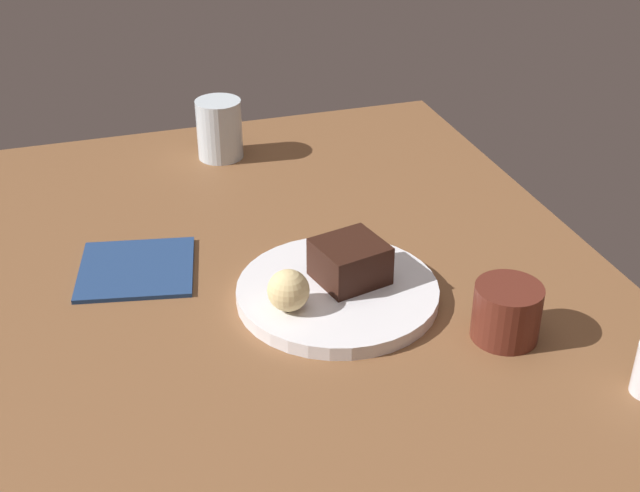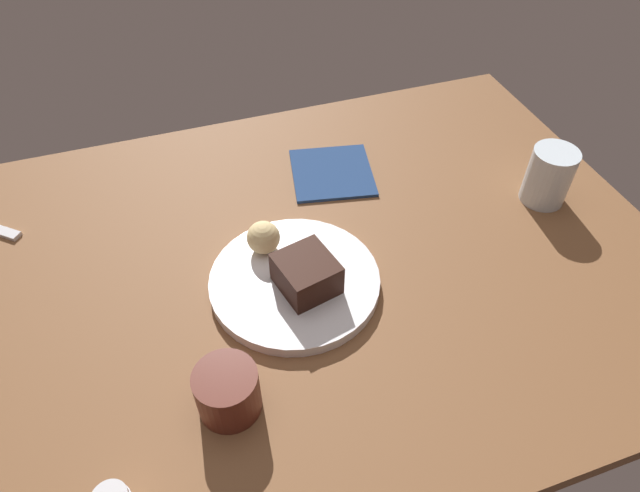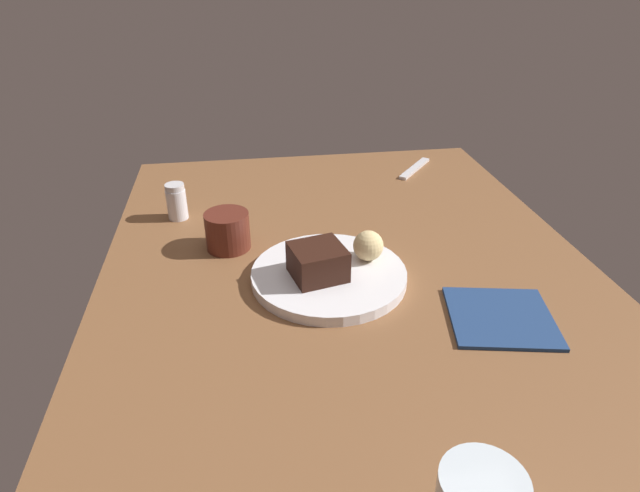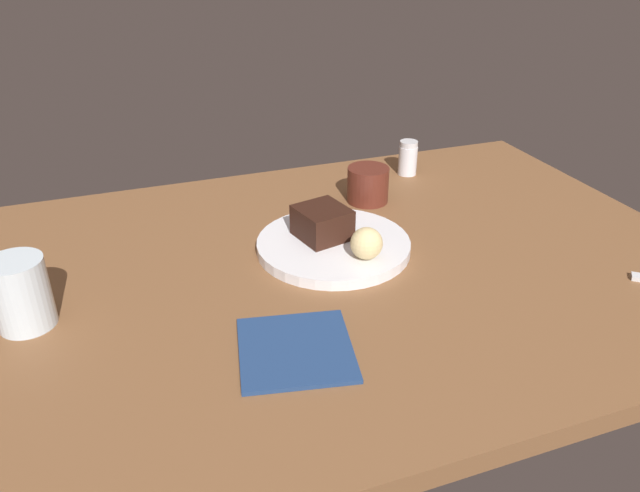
{
  "view_description": "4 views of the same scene",
  "coord_description": "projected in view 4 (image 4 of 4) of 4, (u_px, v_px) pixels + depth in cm",
  "views": [
    {
      "loc": [
        85.17,
        -24.73,
        63.39
      ],
      "look_at": [
        -4.26,
        3.44,
        8.03
      ],
      "focal_mm": 47.89,
      "sensor_mm": 36.0,
      "label": 1
    },
    {
      "loc": [
        14.44,
        56.5,
        67.53
      ],
      "look_at": [
        -3.91,
        2.37,
        8.23
      ],
      "focal_mm": 31.28,
      "sensor_mm": 36.0,
      "label": 2
    },
    {
      "loc": [
        -72.41,
        16.7,
        51.32
      ],
      "look_at": [
        4.52,
        5.07,
        7.34
      ],
      "focal_mm": 30.08,
      "sensor_mm": 36.0,
      "label": 3
    },
    {
      "loc": [
        -32.17,
        -79.14,
        52.47
      ],
      "look_at": [
        -3.77,
        -1.54,
        7.52
      ],
      "focal_mm": 34.49,
      "sensor_mm": 36.0,
      "label": 4
    }
  ],
  "objects": [
    {
      "name": "chocolate_cake_slice",
      "position": [
        322.0,
        223.0,
        1.01
      ],
      "size": [
        9.37,
        9.68,
        5.19
      ],
      "primitive_type": "cube",
      "rotation": [
        0.0,
        0.0,
        1.8
      ],
      "color": "black",
      "rests_on": "dessert_plate"
    },
    {
      "name": "dessert_plate",
      "position": [
        333.0,
        245.0,
        1.02
      ],
      "size": [
        25.45,
        25.45,
        1.79
      ],
      "primitive_type": "cylinder",
      "color": "silver",
      "rests_on": "dining_table"
    },
    {
      "name": "folded_napkin",
      "position": [
        296.0,
        349.0,
        0.79
      ],
      "size": [
        17.08,
        17.46,
        0.6
      ],
      "primitive_type": "cube",
      "rotation": [
        0.0,
        0.0,
        -0.2
      ],
      "color": "navy",
      "rests_on": "dining_table"
    },
    {
      "name": "bread_roll",
      "position": [
        366.0,
        243.0,
        0.95
      ],
      "size": [
        5.11,
        5.11,
        5.11
      ],
      "primitive_type": "sphere",
      "color": "#DBC184",
      "rests_on": "dessert_plate"
    },
    {
      "name": "dining_table",
      "position": [
        339.0,
        271.0,
        0.99
      ],
      "size": [
        120.0,
        84.0,
        3.0
      ],
      "primitive_type": "cube",
      "color": "brown",
      "rests_on": "ground"
    },
    {
      "name": "salt_shaker",
      "position": [
        408.0,
        158.0,
        1.3
      ],
      "size": [
        3.96,
        3.96,
        7.31
      ],
      "color": "silver",
      "rests_on": "dining_table"
    },
    {
      "name": "water_glass",
      "position": [
        21.0,
        293.0,
        0.82
      ],
      "size": [
        7.58,
        7.58,
        9.97
      ],
      "primitive_type": "cylinder",
      "color": "silver",
      "rests_on": "dining_table"
    },
    {
      "name": "coffee_cup",
      "position": [
        368.0,
        185.0,
        1.18
      ],
      "size": [
        7.97,
        7.97,
        6.86
      ],
      "primitive_type": "cylinder",
      "color": "#562319",
      "rests_on": "dining_table"
    }
  ]
}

